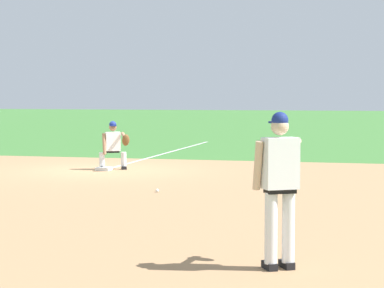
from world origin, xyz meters
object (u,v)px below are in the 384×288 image
baseball (157,191)px  first_baseman (114,143)px  pitcher (280,180)px  first_base_bag (104,169)px

baseball → first_baseman: bearing=30.5°
baseball → first_baseman: size_ratio=0.06×
pitcher → baseball: bearing=28.3°
pitcher → first_baseman: bearing=29.2°
pitcher → first_base_bag: bearing=30.6°
first_base_bag → first_baseman: first_baseman is taller
baseball → pitcher: pitcher is taller
pitcher → first_baseman: pitcher is taller
first_base_bag → pitcher: (-10.36, -6.13, 1.01)m
pitcher → first_baseman: size_ratio=1.39×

